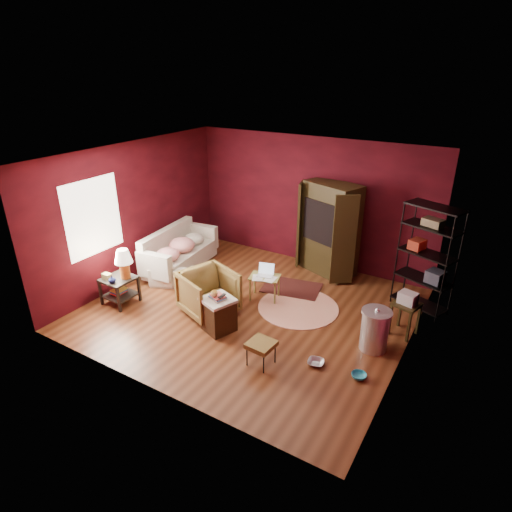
% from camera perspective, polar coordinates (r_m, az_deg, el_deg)
% --- Properties ---
extents(room, '(5.54, 5.04, 2.84)m').
position_cam_1_polar(room, '(7.34, -1.13, 2.34)').
color(room, brown).
rests_on(room, ground).
extents(sofa, '(1.34, 2.03, 0.77)m').
position_cam_1_polar(sofa, '(9.48, -10.15, 0.50)').
color(sofa, beige).
rests_on(sofa, ground).
extents(armchair, '(1.07, 1.10, 0.90)m').
position_cam_1_polar(armchair, '(7.68, -6.33, -4.66)').
color(armchair, black).
rests_on(armchair, ground).
extents(pet_bowl_steel, '(0.26, 0.11, 0.25)m').
position_cam_1_polar(pet_bowl_steel, '(6.64, 8.04, -13.26)').
color(pet_bowl_steel, '#ACADB3').
rests_on(pet_bowl_steel, ground).
extents(pet_bowl_turquoise, '(0.23, 0.15, 0.22)m').
position_cam_1_polar(pet_bowl_turquoise, '(6.52, 13.62, -14.75)').
color(pet_bowl_turquoise, teal).
rests_on(pet_bowl_turquoise, ground).
extents(vase, '(0.13, 0.14, 0.13)m').
position_cam_1_polar(vase, '(8.15, -18.64, -2.99)').
color(vase, '#0D1443').
rests_on(vase, side_table).
extents(mug, '(0.12, 0.10, 0.11)m').
position_cam_1_polar(mug, '(7.03, -5.59, -4.96)').
color(mug, '#F1CE76').
rests_on(mug, hamper).
extents(side_table, '(0.56, 0.56, 1.08)m').
position_cam_1_polar(side_table, '(8.25, -17.52, -1.97)').
color(side_table, black).
rests_on(side_table, ground).
extents(sofa_cushions, '(1.00, 2.05, 0.83)m').
position_cam_1_polar(sofa_cushions, '(9.44, -10.37, 0.52)').
color(sofa_cushions, beige).
rests_on(sofa_cushions, sofa).
extents(hamper, '(0.63, 0.63, 0.69)m').
position_cam_1_polar(hamper, '(7.26, -5.04, -7.67)').
color(hamper, '#3D210E').
rests_on(hamper, ground).
extents(footstool, '(0.41, 0.41, 0.39)m').
position_cam_1_polar(footstool, '(6.46, 0.69, -11.84)').
color(footstool, black).
rests_on(footstool, ground).
extents(rug_round, '(1.98, 1.98, 0.01)m').
position_cam_1_polar(rug_round, '(8.04, 5.64, -6.82)').
color(rug_round, '#F8E8CF').
rests_on(rug_round, ground).
extents(rug_oriental, '(1.27, 0.97, 0.01)m').
position_cam_1_polar(rug_oriental, '(8.68, 4.76, -4.21)').
color(rug_oriental, '#541A16').
rests_on(rug_oriental, ground).
extents(laptop_desk, '(0.64, 0.54, 0.69)m').
position_cam_1_polar(laptop_desk, '(8.11, 1.18, -3.03)').
color(laptop_desk, '#9A9446').
rests_on(laptop_desk, ground).
extents(tv_armoire, '(1.45, 1.13, 1.96)m').
position_cam_1_polar(tv_armoire, '(9.07, 9.77, 3.77)').
color(tv_armoire, '#2E220D').
rests_on(tv_armoire, ground).
extents(wire_shelving, '(1.05, 0.73, 1.98)m').
position_cam_1_polar(wire_shelving, '(8.07, 21.95, 0.15)').
color(wire_shelving, black).
rests_on(wire_shelving, ground).
extents(small_stand, '(0.48, 0.48, 0.78)m').
position_cam_1_polar(small_stand, '(7.41, 19.48, -5.97)').
color(small_stand, '#2E220D').
rests_on(small_stand, ground).
extents(trash_can, '(0.61, 0.61, 0.74)m').
position_cam_1_polar(trash_can, '(7.03, 15.55, -9.45)').
color(trash_can, white).
rests_on(trash_can, ground).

